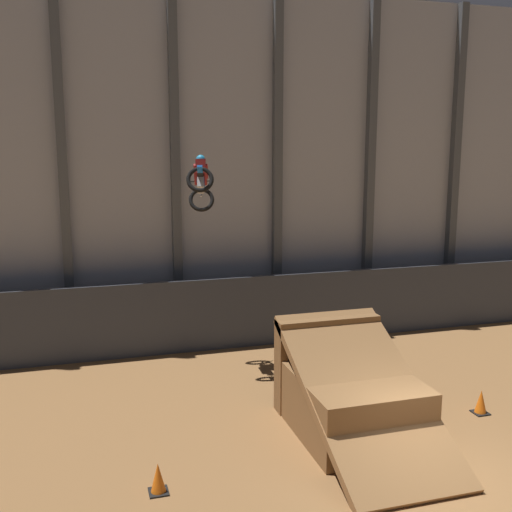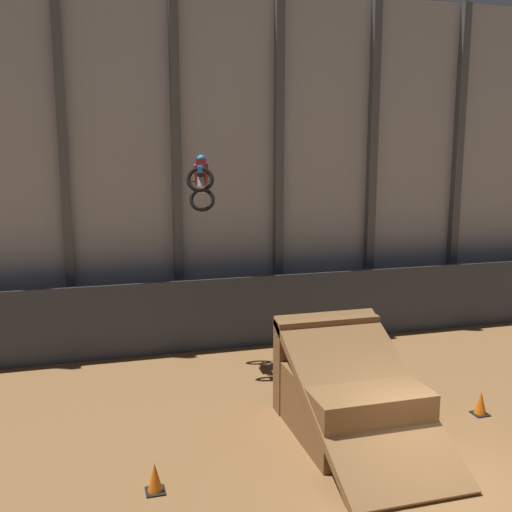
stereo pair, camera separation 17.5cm
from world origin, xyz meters
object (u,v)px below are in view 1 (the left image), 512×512
at_px(traffic_cone_near_ramp, 481,402).
at_px(traffic_cone_arena_edge, 158,478).
at_px(dirt_ramp, 348,393).
at_px(rider_bike_solo, 201,182).

relative_size(traffic_cone_near_ramp, traffic_cone_arena_edge, 1.00).
bearing_deg(dirt_ramp, traffic_cone_arena_edge, -162.43).
xyz_separation_m(dirt_ramp, traffic_cone_near_ramp, (3.37, -0.22, -0.55)).
bearing_deg(dirt_ramp, rider_bike_solo, 116.11).
bearing_deg(traffic_cone_arena_edge, dirt_ramp, 17.57).
distance_m(dirt_ramp, traffic_cone_arena_edge, 4.71).
bearing_deg(rider_bike_solo, dirt_ramp, -51.31).
height_order(dirt_ramp, traffic_cone_near_ramp, dirt_ramp).
bearing_deg(traffic_cone_near_ramp, rider_bike_solo, 138.76).
bearing_deg(rider_bike_solo, traffic_cone_near_ramp, -28.66).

